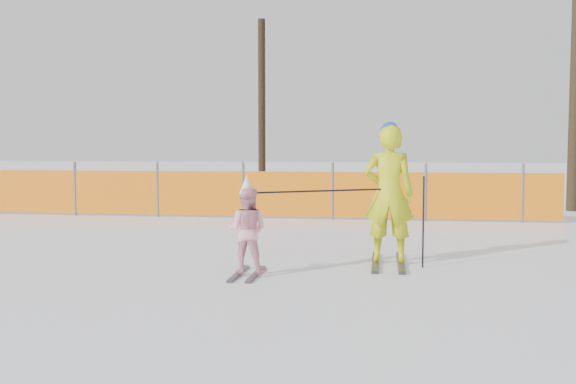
% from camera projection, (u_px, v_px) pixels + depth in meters
% --- Properties ---
extents(ground, '(120.00, 120.00, 0.00)m').
position_uv_depth(ground, '(282.00, 275.00, 7.98)').
color(ground, white).
rests_on(ground, ground).
extents(adult, '(0.69, 1.50, 1.93)m').
position_uv_depth(adult, '(389.00, 193.00, 8.67)').
color(adult, black).
rests_on(adult, ground).
extents(child, '(0.55, 0.99, 1.25)m').
position_uv_depth(child, '(247.00, 229.00, 7.92)').
color(child, black).
rests_on(child, ground).
extents(ski_poles, '(2.10, 0.93, 1.21)m').
position_uv_depth(ski_poles, '(363.00, 204.00, 8.34)').
color(ski_poles, black).
rests_on(ski_poles, ground).
extents(safety_fence, '(16.86, 0.06, 1.25)m').
position_uv_depth(safety_fence, '(174.00, 193.00, 14.58)').
color(safety_fence, '#595960').
rests_on(safety_fence, ground).
extents(tree_trunks, '(9.61, 3.23, 6.50)m').
position_uv_depth(tree_trunks, '(489.00, 99.00, 17.63)').
color(tree_trunks, '#2F2415').
rests_on(tree_trunks, ground).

